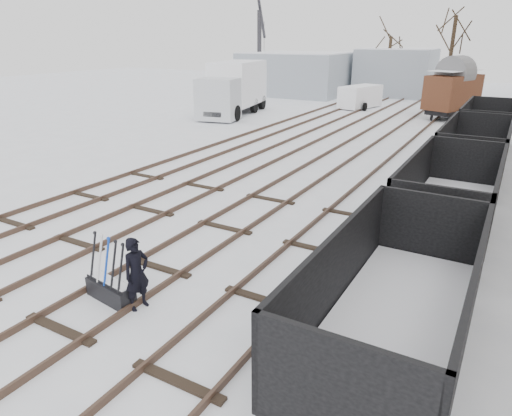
{
  "coord_description": "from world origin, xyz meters",
  "views": [
    {
      "loc": [
        7.25,
        -7.75,
        5.54
      ],
      "look_at": [
        1.54,
        2.26,
        1.2
      ],
      "focal_mm": 32.0,
      "sensor_mm": 36.0,
      "label": 1
    }
  ],
  "objects_px": {
    "ground_frame": "(111,289)",
    "freight_wagon_a": "(394,320)",
    "box_van_wagon": "(453,91)",
    "lorry": "(233,88)",
    "worker": "(137,274)",
    "crane": "(260,69)",
    "panel_van": "(360,97)"
  },
  "relations": [
    {
      "from": "ground_frame",
      "to": "panel_van",
      "type": "bearing_deg",
      "value": 106.18
    },
    {
      "from": "worker",
      "to": "crane",
      "type": "relative_size",
      "value": 0.18
    },
    {
      "from": "panel_van",
      "to": "lorry",
      "type": "bearing_deg",
      "value": -118.23
    },
    {
      "from": "freight_wagon_a",
      "to": "box_van_wagon",
      "type": "xyz_separation_m",
      "value": [
        -3.01,
        28.51,
        1.05
      ]
    },
    {
      "from": "crane",
      "to": "ground_frame",
      "type": "bearing_deg",
      "value": -87.21
    },
    {
      "from": "ground_frame",
      "to": "crane",
      "type": "relative_size",
      "value": 0.16
    },
    {
      "from": "worker",
      "to": "crane",
      "type": "bearing_deg",
      "value": 37.38
    },
    {
      "from": "ground_frame",
      "to": "freight_wagon_a",
      "type": "xyz_separation_m",
      "value": [
        5.95,
        0.95,
        0.63
      ]
    },
    {
      "from": "ground_frame",
      "to": "lorry",
      "type": "distance_m",
      "value": 26.19
    },
    {
      "from": "worker",
      "to": "ground_frame",
      "type": "bearing_deg",
      "value": 109.5
    },
    {
      "from": "ground_frame",
      "to": "box_van_wagon",
      "type": "bearing_deg",
      "value": 92.7
    },
    {
      "from": "ground_frame",
      "to": "worker",
      "type": "height_order",
      "value": "worker"
    },
    {
      "from": "lorry",
      "to": "crane",
      "type": "distance_m",
      "value": 14.23
    },
    {
      "from": "freight_wagon_a",
      "to": "lorry",
      "type": "relative_size",
      "value": 0.67
    },
    {
      "from": "worker",
      "to": "freight_wagon_a",
      "type": "xyz_separation_m",
      "value": [
        5.2,
        0.85,
        0.09
      ]
    },
    {
      "from": "freight_wagon_a",
      "to": "panel_van",
      "type": "distance_m",
      "value": 32.07
    },
    {
      "from": "panel_van",
      "to": "crane",
      "type": "relative_size",
      "value": 0.49
    },
    {
      "from": "worker",
      "to": "crane",
      "type": "xyz_separation_m",
      "value": [
        -17.44,
        36.61,
        1.56
      ]
    },
    {
      "from": "worker",
      "to": "lorry",
      "type": "relative_size",
      "value": 0.19
    },
    {
      "from": "panel_van",
      "to": "box_van_wagon",
      "type": "bearing_deg",
      "value": -0.26
    },
    {
      "from": "lorry",
      "to": "panel_van",
      "type": "relative_size",
      "value": 1.98
    },
    {
      "from": "worker",
      "to": "box_van_wagon",
      "type": "xyz_separation_m",
      "value": [
        2.18,
        29.36,
        1.14
      ]
    },
    {
      "from": "box_van_wagon",
      "to": "crane",
      "type": "height_order",
      "value": "crane"
    },
    {
      "from": "freight_wagon_a",
      "to": "panel_van",
      "type": "height_order",
      "value": "freight_wagon_a"
    },
    {
      "from": "ground_frame",
      "to": "box_van_wagon",
      "type": "xyz_separation_m",
      "value": [
        2.93,
        29.46,
        1.68
      ]
    },
    {
      "from": "lorry",
      "to": "crane",
      "type": "xyz_separation_m",
      "value": [
        -5.11,
        13.27,
        0.42
      ]
    },
    {
      "from": "ground_frame",
      "to": "freight_wagon_a",
      "type": "distance_m",
      "value": 6.06
    },
    {
      "from": "ground_frame",
      "to": "box_van_wagon",
      "type": "distance_m",
      "value": 29.65
    },
    {
      "from": "freight_wagon_a",
      "to": "box_van_wagon",
      "type": "height_order",
      "value": "box_van_wagon"
    },
    {
      "from": "ground_frame",
      "to": "panel_van",
      "type": "xyz_separation_m",
      "value": [
        -4.29,
        31.35,
        0.65
      ]
    },
    {
      "from": "worker",
      "to": "freight_wagon_a",
      "type": "distance_m",
      "value": 5.27
    },
    {
      "from": "worker",
      "to": "box_van_wagon",
      "type": "height_order",
      "value": "box_van_wagon"
    }
  ]
}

